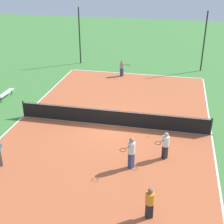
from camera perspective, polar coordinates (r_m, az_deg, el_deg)
ground_plane at (r=18.94m, az=-0.00°, el=-2.45°), size 80.00×80.00×0.00m
court_surface at (r=18.94m, az=-0.00°, el=-2.43°), size 11.77×19.80×0.02m
tennis_net at (r=18.69m, az=-0.00°, el=-0.94°), size 11.57×0.10×1.06m
bench at (r=23.83m, az=-18.81°, el=3.25°), size 0.36×1.81×0.45m
player_far_white at (r=14.74m, az=3.55°, el=-7.11°), size 0.78×0.96×1.65m
player_baseline_gray at (r=27.06m, az=1.84°, el=8.17°), size 0.99×0.58×1.38m
player_center_orange at (r=12.31m, az=6.92°, el=-15.95°), size 0.49×0.49×1.38m
player_near_white at (r=15.66m, az=9.73°, el=-5.79°), size 0.82×0.95×1.47m
tennis_ball_right_alley at (r=21.97m, az=-2.59°, el=1.83°), size 0.07×0.07×0.07m
tennis_ball_midcourt at (r=17.76m, az=6.60°, el=-4.50°), size 0.07×0.07×0.07m
fence_post_back_left at (r=30.49m, az=-5.95°, el=13.63°), size 0.12×0.12×5.27m
fence_post_back_right at (r=29.16m, az=16.48°, el=12.19°), size 0.12×0.12×5.27m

